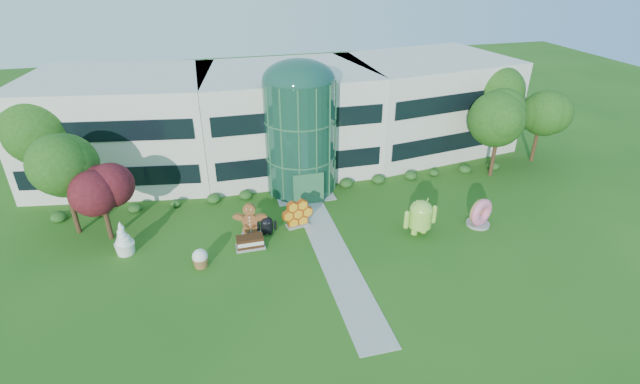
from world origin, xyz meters
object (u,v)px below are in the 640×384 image
object	(u,v)px
android_green	(421,215)
gingerbread	(250,219)
donut	(480,212)
android_black	(267,224)

from	to	relation	value
android_green	gingerbread	distance (m)	12.76
android_green	gingerbread	size ratio (longest dim) A/B	1.13
android_green	gingerbread	xyz separation A→B (m)	(-12.38, 3.06, -0.29)
android_green	donut	size ratio (longest dim) A/B	1.38
android_green	donut	distance (m)	4.99
android_green	donut	xyz separation A→B (m)	(4.97, -0.12, -0.44)
android_green	android_black	bearing A→B (deg)	161.14
gingerbread	donut	bearing A→B (deg)	5.10
android_black	gingerbread	distance (m)	1.31
android_green	android_black	distance (m)	11.55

